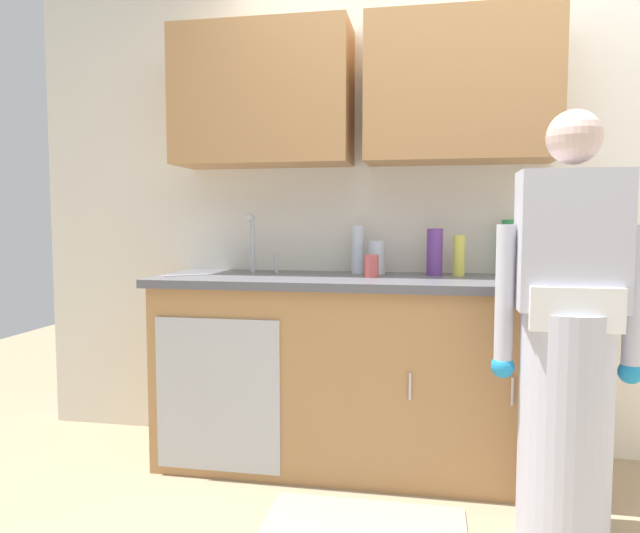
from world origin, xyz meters
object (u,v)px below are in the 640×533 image
at_px(person_at_sink, 567,360).
at_px(bottle_dish_liquid, 509,247).
at_px(bottle_water_tall, 358,249).
at_px(knife_on_counter, 186,275).
at_px(sink, 252,278).
at_px(cup_by_sink, 371,266).
at_px(bottle_soap, 377,258).
at_px(bottle_water_short, 435,252).
at_px(bottle_cleaner_spray, 459,256).

height_order(person_at_sink, bottle_dish_liquid, person_at_sink).
xyz_separation_m(bottle_dish_liquid, bottle_water_tall, (-0.76, -0.03, -0.02)).
bearing_deg(knife_on_counter, sink, -17.01).
xyz_separation_m(bottle_dish_liquid, cup_by_sink, (-0.67, -0.24, -0.09)).
relative_size(bottle_soap, bottle_dish_liquid, 0.61).
relative_size(sink, cup_by_sink, 4.60).
xyz_separation_m(bottle_soap, bottle_water_short, (0.29, -0.02, 0.03)).
bearing_deg(knife_on_counter, cup_by_sink, -31.06).
relative_size(bottle_soap, cup_by_sink, 1.57).
distance_m(sink, cup_by_sink, 0.61).
bearing_deg(bottle_soap, knife_on_counter, -163.34).
distance_m(sink, bottle_water_tall, 0.57).
height_order(bottle_soap, bottle_water_tall, bottle_water_tall).
height_order(bottle_dish_liquid, knife_on_counter, bottle_dish_liquid).
bearing_deg(bottle_water_short, person_at_sink, -54.44).
bearing_deg(bottle_soap, bottle_water_tall, 163.87).
relative_size(bottle_water_short, knife_on_counter, 0.98).
relative_size(sink, person_at_sink, 0.31).
height_order(sink, cup_by_sink, sink).
distance_m(person_at_sink, bottle_water_short, 0.92).
bearing_deg(cup_by_sink, bottle_water_short, 27.15).
relative_size(person_at_sink, bottle_water_tall, 6.49).
relative_size(bottle_cleaner_spray, bottle_dish_liquid, 0.72).
height_order(bottle_cleaner_spray, knife_on_counter, bottle_cleaner_spray).
height_order(bottle_dish_liquid, bottle_water_tall, bottle_dish_liquid).
bearing_deg(bottle_cleaner_spray, person_at_sink, -61.20).
relative_size(bottle_water_tall, knife_on_counter, 1.04).
bearing_deg(bottle_dish_liquid, bottle_soap, -174.54).
relative_size(bottle_water_tall, cup_by_sink, 2.30).
bearing_deg(bottle_cleaner_spray, bottle_water_tall, 173.68).
height_order(person_at_sink, bottle_water_short, person_at_sink).
height_order(person_at_sink, bottle_soap, person_at_sink).
height_order(sink, bottle_soap, sink).
relative_size(person_at_sink, knife_on_counter, 6.75).
distance_m(bottle_dish_liquid, cup_by_sink, 0.72).
xyz_separation_m(person_at_sink, bottle_water_short, (-0.49, 0.69, 0.37)).
xyz_separation_m(bottle_cleaner_spray, bottle_dish_liquid, (0.25, 0.09, 0.04)).
bearing_deg(bottle_soap, sink, -165.27).
xyz_separation_m(bottle_cleaner_spray, bottle_water_short, (-0.12, 0.01, 0.02)).
height_order(bottle_water_short, knife_on_counter, bottle_water_short).
relative_size(bottle_soap, knife_on_counter, 0.71).
height_order(person_at_sink, bottle_cleaner_spray, person_at_sink).
xyz_separation_m(bottle_soap, bottle_water_tall, (-0.10, 0.03, 0.04)).
distance_m(bottle_soap, bottle_water_short, 0.29).
xyz_separation_m(bottle_soap, cup_by_sink, (-0.01, -0.17, -0.03)).
bearing_deg(bottle_water_short, bottle_cleaner_spray, -4.47).
relative_size(sink, bottle_cleaner_spray, 2.48).
relative_size(sink, bottle_water_short, 2.13).
bearing_deg(person_at_sink, cup_by_sink, 146.29).
distance_m(sink, knife_on_counter, 0.33).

